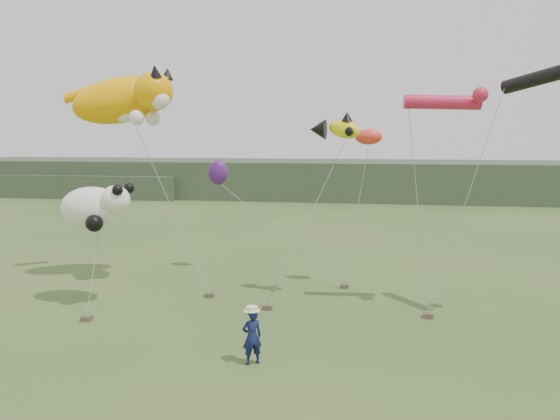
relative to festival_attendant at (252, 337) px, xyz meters
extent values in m
plane|color=#385123|center=(0.61, 0.74, -0.83)|extent=(120.00, 120.00, 0.00)
cube|color=#2D3D28|center=(0.61, 45.74, 1.17)|extent=(90.00, 12.00, 4.00)
cube|color=#2D3D28|center=(-29.39, 42.74, 0.42)|extent=(25.00, 8.00, 2.50)
imported|color=#121844|center=(0.00, 0.00, 0.00)|extent=(0.72, 0.65, 1.66)
cube|color=brown|center=(-3.18, 6.30, -0.74)|extent=(0.35, 0.28, 0.18)
cube|color=brown|center=(-0.48, 5.08, -0.74)|extent=(0.35, 0.28, 0.18)
cube|color=brown|center=(5.57, 5.05, -0.74)|extent=(0.35, 0.28, 0.18)
cube|color=brown|center=(-6.75, 2.73, -0.74)|extent=(0.35, 0.28, 0.18)
cube|color=brown|center=(2.33, 8.60, -0.74)|extent=(0.35, 0.28, 0.18)
ellipsoid|color=#FFA100|center=(-7.71, 8.44, 7.47)|extent=(5.17, 3.70, 2.87)
sphere|color=#FFA100|center=(-5.86, 7.52, 7.75)|extent=(1.66, 1.66, 1.66)
cone|color=black|center=(-5.58, 7.06, 8.53)|extent=(0.52, 0.63, 0.62)
cone|color=black|center=(-5.40, 7.98, 8.53)|extent=(0.52, 0.60, 0.59)
sphere|color=white|center=(-5.49, 7.24, 7.38)|extent=(0.83, 0.83, 0.83)
ellipsoid|color=white|center=(-7.52, 8.17, 6.73)|extent=(1.63, 0.81, 0.51)
sphere|color=white|center=(-6.41, 6.97, 6.64)|extent=(0.65, 0.65, 0.65)
sphere|color=white|center=(-6.23, 8.26, 6.64)|extent=(0.65, 0.65, 0.65)
cylinder|color=#FFA100|center=(-10.11, 9.18, 7.84)|extent=(1.72, 1.26, 1.00)
ellipsoid|color=yellow|center=(2.30, 6.84, 6.12)|extent=(1.44, 0.68, 0.95)
cone|color=black|center=(1.22, 7.11, 6.12)|extent=(0.71, 0.88, 0.82)
cone|color=black|center=(2.40, 6.84, 6.61)|extent=(0.45, 0.45, 0.36)
cone|color=black|center=(2.58, 6.38, 6.02)|extent=(0.48, 0.51, 0.36)
cone|color=black|center=(2.58, 7.29, 6.02)|extent=(0.48, 0.51, 0.36)
cylinder|color=black|center=(9.04, 5.52, 7.84)|extent=(2.16, 2.43, 0.93)
cylinder|color=#CC1D42|center=(5.92, 6.24, 7.10)|extent=(2.83, 0.75, 0.58)
sphere|color=#CC1D42|center=(7.18, 5.79, 7.32)|extent=(0.56, 0.56, 0.56)
ellipsoid|color=white|center=(-7.48, 4.85, 3.03)|extent=(2.55, 1.70, 1.70)
sphere|color=white|center=(-6.35, 4.56, 3.41)|extent=(1.13, 1.13, 1.13)
sphere|color=black|center=(-6.06, 4.19, 3.83)|extent=(0.42, 0.42, 0.42)
sphere|color=black|center=(-5.97, 4.99, 3.83)|extent=(0.42, 0.42, 0.42)
sphere|color=black|center=(-7.01, 4.09, 2.55)|extent=(0.66, 0.66, 0.66)
sphere|color=black|center=(-8.24, 5.13, 2.65)|extent=(0.66, 0.66, 0.66)
ellipsoid|color=#F23827|center=(3.25, 8.96, 5.83)|extent=(1.16, 0.68, 0.68)
ellipsoid|color=#4A1867|center=(-4.05, 11.00, 4.08)|extent=(0.99, 0.66, 1.21)
camera|label=1|loc=(3.27, -15.03, 5.82)|focal=35.00mm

